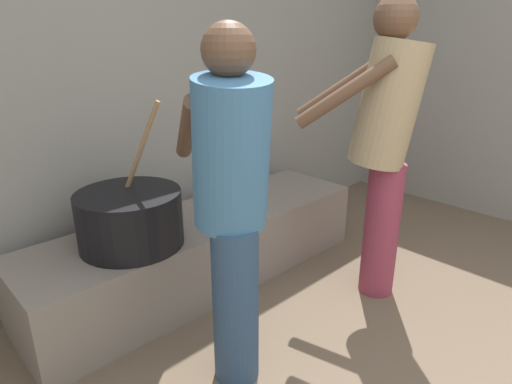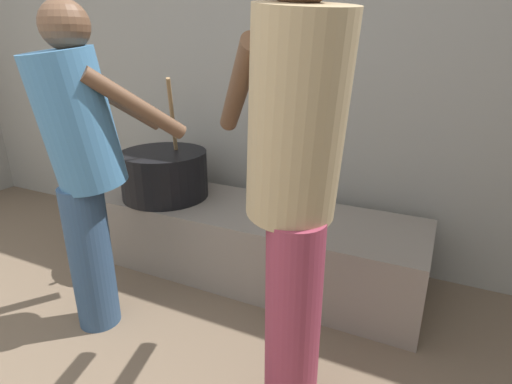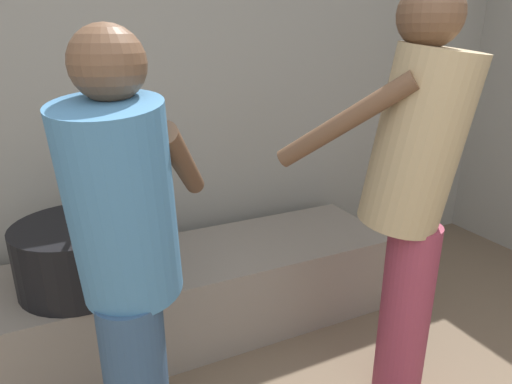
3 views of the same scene
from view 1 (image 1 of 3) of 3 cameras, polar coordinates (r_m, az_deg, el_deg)
block_enclosure_rear at (r=2.79m, az=-17.47°, el=11.75°), size 5.58×0.20×2.21m
hearth_ledge at (r=2.72m, az=-6.88°, el=-7.37°), size 2.18×0.60×0.43m
cooking_pot_main at (r=2.31m, az=-16.32°, el=-3.38°), size 0.53×0.53×0.74m
cook_in_tan_shirt at (r=2.43m, az=16.71°, el=7.07°), size 0.68×0.73×1.65m
cook_in_blue_shirt at (r=1.72m, az=-3.24°, el=-0.38°), size 0.58×0.71×1.51m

